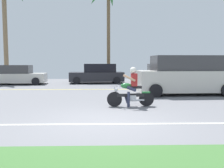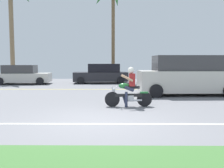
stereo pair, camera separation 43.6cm
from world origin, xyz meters
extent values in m
cube|color=slate|center=(0.00, 3.00, -0.02)|extent=(56.00, 30.00, 0.04)
cube|color=silver|center=(0.00, -0.31, 0.00)|extent=(50.40, 0.12, 0.01)
cube|color=yellow|center=(0.00, 8.25, 0.00)|extent=(50.40, 0.12, 0.01)
cylinder|color=black|center=(0.33, 2.31, 0.28)|extent=(0.57, 0.11, 0.56)
cylinder|color=black|center=(1.55, 2.37, 0.28)|extent=(0.57, 0.11, 0.56)
cylinder|color=#B7BAC1|center=(0.43, 2.31, 0.51)|extent=(0.25, 0.06, 0.49)
cube|color=black|center=(0.94, 2.34, 0.43)|extent=(1.03, 0.14, 0.11)
cube|color=#B7BAC1|center=(0.99, 2.34, 0.32)|extent=(0.31, 0.20, 0.23)
ellipsoid|color=#236B33|center=(0.77, 2.33, 0.79)|extent=(0.41, 0.23, 0.21)
cube|color=black|center=(1.13, 2.35, 0.73)|extent=(0.46, 0.23, 0.09)
cube|color=#236B33|center=(1.53, 2.37, 0.53)|extent=(0.31, 0.16, 0.06)
cylinder|color=#B7BAC1|center=(0.50, 2.32, 0.75)|extent=(0.06, 0.58, 0.03)
sphere|color=#B7BAC1|center=(0.39, 2.31, 0.63)|extent=(0.13, 0.13, 0.13)
cylinder|color=#B7BAC1|center=(1.21, 2.24, 0.25)|extent=(0.47, 0.09, 0.07)
cube|color=maroon|center=(1.07, 2.35, 1.01)|extent=(0.22, 0.31, 0.47)
sphere|color=silver|center=(1.03, 2.34, 1.37)|extent=(0.24, 0.24, 0.24)
cylinder|color=#2D334C|center=(0.96, 2.43, 0.68)|extent=(0.38, 0.14, 0.24)
cylinder|color=#2D334C|center=(0.96, 2.25, 0.68)|extent=(0.38, 0.14, 0.24)
cylinder|color=#2D334C|center=(0.85, 2.20, 0.29)|extent=(0.11, 0.11, 0.57)
cylinder|color=#2D334C|center=(0.80, 2.44, 0.25)|extent=(0.20, 0.11, 0.32)
cylinder|color=tan|center=(0.88, 2.52, 1.08)|extent=(0.43, 0.11, 0.27)
cylinder|color=tan|center=(0.89, 2.15, 1.08)|extent=(0.43, 0.11, 0.27)
cube|color=beige|center=(4.11, 5.71, 0.71)|extent=(4.97, 2.05, 1.06)
cube|color=#3B3A3D|center=(4.21, 5.72, 1.62)|extent=(3.59, 1.74, 0.77)
cylinder|color=black|center=(5.84, 6.71, 0.32)|extent=(0.65, 0.24, 0.64)
cylinder|color=black|center=(2.32, 6.58, 0.32)|extent=(0.65, 0.24, 0.64)
cylinder|color=black|center=(2.39, 4.71, 0.32)|extent=(0.65, 0.24, 0.64)
cube|color=beige|center=(-6.63, 12.02, 0.49)|extent=(4.16, 2.05, 0.68)
cube|color=#3B3A3D|center=(-6.87, 12.00, 1.15)|extent=(2.45, 1.69, 0.63)
cylinder|color=black|center=(-8.02, 11.03, 0.28)|extent=(0.57, 0.22, 0.56)
cylinder|color=black|center=(-5.11, 11.23, 0.28)|extent=(0.57, 0.22, 0.56)
cylinder|color=black|center=(-8.14, 12.81, 0.28)|extent=(0.57, 0.22, 0.56)
cylinder|color=black|center=(-5.23, 13.00, 0.28)|extent=(0.57, 0.22, 0.56)
cube|color=#232328|center=(-0.72, 12.98, 0.52)|extent=(4.44, 2.14, 0.73)
cube|color=black|center=(-0.46, 13.00, 1.22)|extent=(2.61, 1.75, 0.67)
cylinder|color=black|center=(0.76, 14.00, 0.28)|extent=(0.57, 0.22, 0.56)
cylinder|color=black|center=(-2.33, 13.76, 0.28)|extent=(0.57, 0.22, 0.56)
cylinder|color=black|center=(0.90, 12.20, 0.28)|extent=(0.57, 0.22, 0.56)
cylinder|color=black|center=(-2.19, 11.96, 0.28)|extent=(0.57, 0.22, 0.56)
cube|color=beige|center=(4.45, 13.10, 0.52)|extent=(3.95, 1.77, 0.72)
cube|color=#3B3A3D|center=(4.68, 13.11, 1.21)|extent=(2.31, 1.48, 0.67)
cylinder|color=black|center=(5.82, 13.96, 0.28)|extent=(0.57, 0.20, 0.56)
cylinder|color=black|center=(3.02, 13.86, 0.28)|extent=(0.57, 0.20, 0.56)
cylinder|color=black|center=(5.88, 12.34, 0.28)|extent=(0.57, 0.20, 0.56)
cylinder|color=black|center=(3.08, 12.24, 0.28)|extent=(0.57, 0.20, 0.56)
cylinder|color=black|center=(7.61, 12.71, 0.28)|extent=(0.57, 0.20, 0.56)
cylinder|color=black|center=(7.55, 10.90, 0.28)|extent=(0.57, 0.20, 0.56)
cylinder|color=brown|center=(0.29, 15.20, 4.07)|extent=(0.30, 0.30, 8.15)
cylinder|color=#846B4C|center=(-8.90, 15.59, 4.24)|extent=(0.39, 0.39, 8.49)
camera|label=1|loc=(-0.02, -6.82, 1.66)|focal=39.34mm
camera|label=2|loc=(0.42, -6.82, 1.66)|focal=39.34mm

